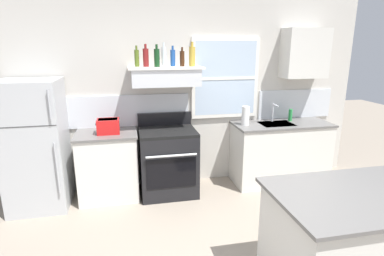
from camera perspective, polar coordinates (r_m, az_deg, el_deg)
name	(u,v)px	position (r m, az deg, el deg)	size (l,w,h in m)	color
back_wall	(183,93)	(4.49, -1.70, 6.50)	(5.40, 0.11, 2.70)	beige
refrigerator	(36,145)	(4.31, -26.79, -2.87)	(0.70, 0.72, 1.62)	#B7BABC
counter_left_of_stove	(109,165)	(4.34, -15.09, -6.59)	(0.79, 0.63, 0.91)	silver
toaster	(108,126)	(4.13, -15.14, 0.35)	(0.30, 0.20, 0.19)	red
stove_range	(168,161)	(4.32, -4.43, -6.06)	(0.76, 0.69, 1.09)	black
range_hood_shelf	(165,76)	(4.15, -4.94, 9.53)	(0.96, 0.52, 0.24)	silver
bottle_olive_oil_square	(137,58)	(4.15, -10.11, 12.59)	(0.06, 0.06, 0.27)	#4C601E
bottle_red_label_wine	(146,57)	(4.13, -8.49, 12.75)	(0.07, 0.07, 0.28)	maroon
bottle_dark_green_wine	(157,57)	(4.07, -6.48, 12.76)	(0.07, 0.07, 0.28)	#143819
bottle_clear_tall	(164,56)	(4.19, -5.20, 13.00)	(0.06, 0.06, 0.31)	silver
bottle_blue_liqueur	(173,58)	(4.18, -3.55, 12.79)	(0.07, 0.07, 0.26)	#1E478C
bottle_brown_stout	(182,58)	(4.15, -1.82, 12.68)	(0.06, 0.06, 0.24)	#381E0F
bottle_champagne_gold_foil	(192,56)	(4.14, 0.03, 13.08)	(0.08, 0.08, 0.31)	#B29333
counter_right_with_sink	(280,152)	(4.86, 15.84, -4.29)	(1.43, 0.63, 0.91)	silver
sink_faucet	(274,110)	(4.74, 14.77, 3.17)	(0.03, 0.17, 0.28)	silver
paper_towel_roll	(246,116)	(4.46, 9.81, 2.22)	(0.11, 0.11, 0.27)	white
dish_soap_bottle	(290,115)	(4.89, 17.63, 2.29)	(0.06, 0.06, 0.18)	#268C3F
kitchen_island	(356,244)	(2.99, 27.86, -18.32)	(1.40, 0.90, 0.91)	silver
upper_cabinet_right	(305,53)	(4.90, 20.02, 12.78)	(0.64, 0.32, 0.70)	silver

